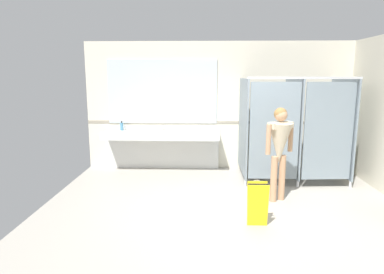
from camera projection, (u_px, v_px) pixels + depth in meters
name	position (u px, v px, depth m)	size (l,w,h in m)	color
ground_plane	(233.00, 219.00, 5.12)	(6.14, 6.02, 0.10)	#9E998E
wall_back	(224.00, 106.00, 7.57)	(6.14, 0.12, 2.82)	beige
wall_back_tile_band	(224.00, 122.00, 7.58)	(6.14, 0.01, 0.06)	#9E937F
vanity_counter	(162.00, 141.00, 7.47)	(2.52, 0.60, 0.99)	silver
mirror_panel	(162.00, 92.00, 7.49)	(2.42, 0.02, 1.40)	silver
bathroom_stalls	(295.00, 127.00, 6.65)	(2.04, 1.37, 2.07)	gray
person_standing	(280.00, 143.00, 5.58)	(0.55, 0.55, 1.58)	tan
handbag	(256.00, 194.00, 5.72)	(0.28, 0.14, 0.37)	tan
soap_dispenser	(122.00, 126.00, 7.53)	(0.07, 0.07, 0.21)	teal
paper_cup	(157.00, 131.00, 7.22)	(0.07, 0.07, 0.09)	white
wet_floor_sign	(258.00, 204.00, 4.74)	(0.28, 0.19, 0.62)	yellow
floor_drain_cover	(202.00, 228.00, 4.70)	(0.14, 0.14, 0.01)	#B7BABF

